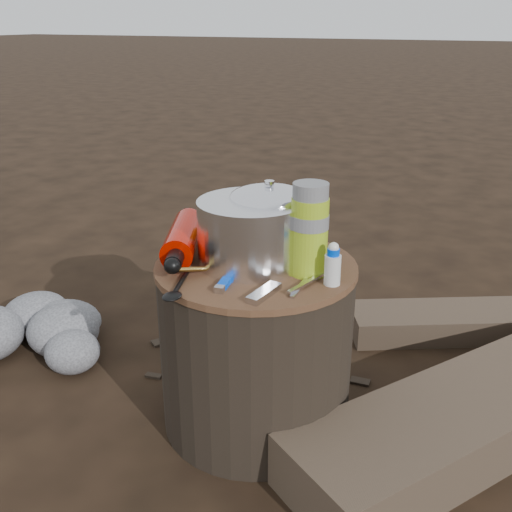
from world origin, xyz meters
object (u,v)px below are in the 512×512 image
at_px(camping_pot, 269,223).
at_px(fuel_bottle, 183,238).
at_px(thermos, 309,230).
at_px(travel_mug, 310,236).
at_px(stump, 256,345).

height_order(camping_pot, fuel_bottle, camping_pot).
bearing_deg(fuel_bottle, thermos, -21.81).
relative_size(camping_pot, travel_mug, 1.79).
relative_size(camping_pot, fuel_bottle, 0.57).
distance_m(fuel_bottle, thermos, 0.35).
height_order(stump, travel_mug, travel_mug).
bearing_deg(camping_pot, thermos, -20.57).
xyz_separation_m(fuel_bottle, travel_mug, (0.30, 0.12, 0.01)).
distance_m(stump, thermos, 0.36).
bearing_deg(camping_pot, stump, -104.24).
height_order(fuel_bottle, travel_mug, travel_mug).
distance_m(stump, travel_mug, 0.32).
bearing_deg(thermos, camping_pot, 159.43).
relative_size(stump, thermos, 2.28).
bearing_deg(thermos, stump, -178.76).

